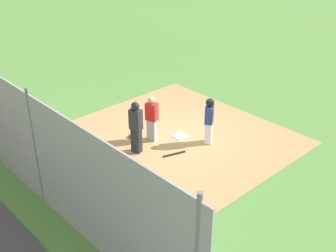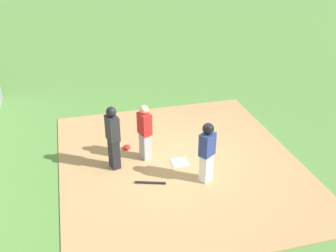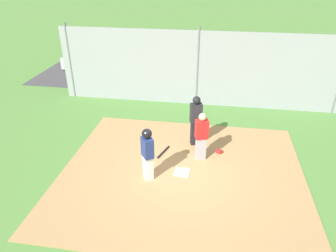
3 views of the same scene
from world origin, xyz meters
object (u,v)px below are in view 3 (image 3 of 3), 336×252
object	(u,v)px
parked_car_white	(260,69)
parked_car_red	(331,75)
umpire	(196,120)
catcher	(201,136)
home_plate	(182,172)
parked_car_silver	(100,59)
runner	(147,151)
catcher_mask	(219,151)
baseball_bat	(163,152)

from	to	relation	value
parked_car_white	parked_car_red	bearing A→B (deg)	-12.43
umpire	catcher	bearing A→B (deg)	-0.82
home_plate	catcher	bearing A→B (deg)	-119.69
catcher	parked_car_silver	bearing A→B (deg)	-161.95
catcher	umpire	world-z (taller)	umpire
runner	umpire	bearing A→B (deg)	26.88
catcher_mask	umpire	bearing A→B (deg)	-28.27
home_plate	runner	world-z (taller)	runner
parked_car_red	parked_car_white	distance (m)	3.42
parked_car_white	parked_car_silver	distance (m)	8.97
parked_car_silver	parked_car_red	bearing A→B (deg)	1.65
home_plate	parked_car_white	xyz separation A→B (m)	(-3.06, -8.81, 0.57)
home_plate	parked_car_white	bearing A→B (deg)	-109.13
umpire	catcher_mask	world-z (taller)	umpire
runner	parked_car_white	xyz separation A→B (m)	(-4.00, -9.22, -0.34)
runner	catcher_mask	distance (m)	2.77
parked_car_red	catcher	bearing A→B (deg)	61.42
baseball_bat	parked_car_red	distance (m)	10.35
baseball_bat	catcher_mask	size ratio (longest dim) A/B	3.24
home_plate	catcher	distance (m)	1.28
home_plate	umpire	world-z (taller)	umpire
baseball_bat	parked_car_silver	bearing A→B (deg)	-129.70
catcher	parked_car_red	size ratio (longest dim) A/B	0.36
parked_car_white	umpire	bearing A→B (deg)	-117.36
runner	parked_car_white	size ratio (longest dim) A/B	0.37
baseball_bat	catcher	bearing A→B (deg)	102.19
catcher_mask	baseball_bat	bearing A→B (deg)	9.25
catcher_mask	parked_car_red	size ratio (longest dim) A/B	0.05
umpire	home_plate	bearing A→B (deg)	-24.45
baseball_bat	catcher_mask	distance (m)	1.84
runner	parked_car_white	distance (m)	10.05
catcher_mask	catcher	bearing A→B (deg)	35.80
umpire	parked_car_white	world-z (taller)	umpire
baseball_bat	parked_car_white	bearing A→B (deg)	172.40
catcher	umpire	bearing A→B (deg)	176.69
catcher	parked_car_silver	distance (m)	10.55
runner	parked_car_white	world-z (taller)	runner
runner	parked_car_silver	bearing A→B (deg)	82.90
umpire	parked_car_white	xyz separation A→B (m)	(-2.82, -7.08, -0.35)
catcher	catcher_mask	world-z (taller)	catcher
home_plate	catcher_mask	xyz separation A→B (m)	(-1.08, -1.28, 0.05)
parked_car_white	baseball_bat	bearing A→B (deg)	-121.50
baseball_bat	parked_car_white	size ratio (longest dim) A/B	0.18
parked_car_white	catcher	bearing A→B (deg)	-113.52
runner	parked_car_silver	distance (m)	10.85
baseball_bat	parked_car_red	world-z (taller)	parked_car_red
parked_car_red	parked_car_silver	world-z (taller)	same
runner	parked_car_silver	xyz separation A→B (m)	(4.96, -9.64, -0.34)
catcher_mask	home_plate	bearing A→B (deg)	49.88
catcher_mask	parked_car_red	distance (m)	8.94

